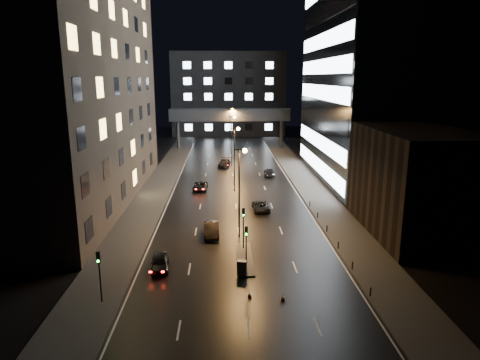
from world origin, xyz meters
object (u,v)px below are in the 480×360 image
at_px(car_away_c, 200,186).
at_px(car_away_d, 224,163).
at_px(car_toward_b, 269,172).
at_px(car_away_a, 160,262).
at_px(car_toward_a, 261,206).
at_px(car_away_b, 211,229).
at_px(utility_cabinet, 242,268).

distance_m(car_away_c, car_away_d, 18.69).
bearing_deg(car_away_d, car_toward_b, -38.05).
height_order(car_away_a, car_toward_b, car_away_a).
bearing_deg(car_away_a, car_toward_a, 52.60).
bearing_deg(car_toward_b, car_away_b, 75.28).
relative_size(car_away_a, car_away_b, 0.84).
xyz_separation_m(car_away_c, car_toward_a, (8.74, -10.98, -0.01)).
xyz_separation_m(car_away_a, car_toward_a, (11.04, 17.86, -0.04)).
distance_m(car_toward_a, utility_cabinet, 19.95).
bearing_deg(car_away_a, car_away_c, 79.77).
distance_m(car_away_d, car_toward_a, 29.64).
height_order(car_toward_b, utility_cabinet, utility_cabinet).
bearing_deg(car_away_b, car_toward_b, 69.62).
height_order(car_away_d, car_toward_a, car_away_d).
xyz_separation_m(car_away_c, utility_cabinet, (5.34, -30.64, 0.19)).
distance_m(car_away_a, car_away_b, 9.66).
bearing_deg(utility_cabinet, car_toward_a, 92.96).
bearing_deg(car_toward_a, car_toward_b, -101.63).
bearing_deg(car_away_b, car_away_d, 85.16).
relative_size(car_toward_b, utility_cabinet, 3.41).
xyz_separation_m(car_away_b, car_away_d, (1.64, 38.62, -0.03)).
relative_size(car_away_d, car_toward_b, 1.12).
xyz_separation_m(car_away_a, car_away_d, (6.24, 47.11, 0.07)).
xyz_separation_m(car_toward_a, car_toward_b, (3.37, 20.89, 0.04)).
relative_size(car_away_d, car_toward_a, 1.13).
relative_size(car_away_b, car_away_d, 0.92).
relative_size(car_away_c, car_toward_a, 1.01).
xyz_separation_m(car_away_b, utility_cabinet, (3.04, -10.29, 0.04)).
bearing_deg(car_toward_a, car_away_b, 53.02).
distance_m(car_away_a, car_toward_a, 20.99).
xyz_separation_m(car_away_b, car_toward_b, (9.81, 30.25, -0.11)).
relative_size(car_away_b, car_toward_a, 1.04).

